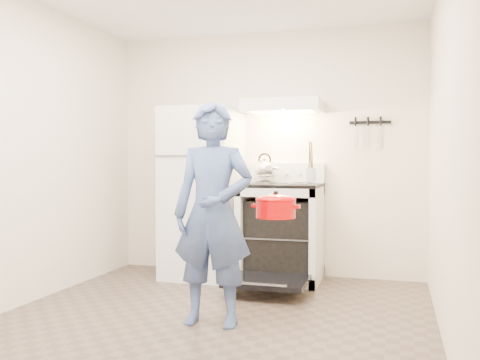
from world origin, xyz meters
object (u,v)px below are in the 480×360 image
tea_kettle (265,168)px  dutch_oven (276,209)px  person (213,214)px  refrigerator (202,193)px  stove_body (281,234)px

tea_kettle → dutch_oven: 1.40m
tea_kettle → person: size_ratio=0.19×
dutch_oven → refrigerator: bearing=131.5°
refrigerator → dutch_oven: refrigerator is taller
tea_kettle → dutch_oven: tea_kettle is taller
tea_kettle → refrigerator: bearing=-164.8°
refrigerator → tea_kettle: bearing=15.2°
refrigerator → dutch_oven: (1.01, -1.14, -0.04)m
refrigerator → stove_body: 0.90m
tea_kettle → person: (0.02, -1.64, -0.30)m
stove_body → person: (-0.18, -1.50, 0.33)m
stove_body → person: 1.55m
stove_body → tea_kettle: (-0.20, 0.14, 0.64)m
person → refrigerator: bearing=110.5°
refrigerator → dutch_oven: size_ratio=4.63×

